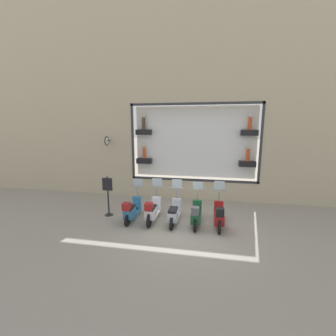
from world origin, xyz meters
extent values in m
plane|color=gray|center=(0.00, 0.00, 0.00)|extent=(120.00, 120.00, 0.00)
cube|color=tan|center=(3.60, 10.66, 5.26)|extent=(0.40, 14.68, 10.53)
cube|color=tan|center=(3.60, 0.00, 0.50)|extent=(0.40, 6.65, 1.00)
cube|color=tan|center=(3.60, 0.00, 7.77)|extent=(0.40, 6.65, 5.52)
cube|color=#2D2D33|center=(3.39, 0.00, 4.94)|extent=(0.04, 6.65, 0.12)
cube|color=#2D2D33|center=(3.39, 0.00, 1.06)|extent=(0.04, 6.65, 0.12)
cube|color=#2D2D33|center=(3.39, -3.26, 3.00)|extent=(0.04, 0.12, 4.00)
cube|color=#2D2D33|center=(3.39, 3.26, 3.00)|extent=(0.04, 0.12, 4.00)
cube|color=white|center=(3.95, 0.00, 3.00)|extent=(0.04, 6.41, 3.76)
cube|color=black|center=(3.73, -2.74, 3.52)|extent=(0.36, 0.82, 0.28)
cylinder|color=#CC4C23|center=(3.73, -2.74, 3.96)|extent=(0.17, 0.17, 0.61)
sphere|color=white|center=(3.73, -2.74, 4.38)|extent=(0.22, 0.22, 0.22)
cube|color=black|center=(3.73, 2.74, 3.52)|extent=(0.36, 0.82, 0.28)
cylinder|color=#47382D|center=(3.73, 2.74, 3.97)|extent=(0.17, 0.17, 0.63)
sphere|color=beige|center=(3.73, 2.74, 4.40)|extent=(0.23, 0.23, 0.23)
cube|color=black|center=(3.73, -2.74, 1.94)|extent=(0.36, 0.82, 0.28)
cylinder|color=#CC4C23|center=(3.73, -2.74, 2.39)|extent=(0.17, 0.17, 0.61)
sphere|color=beige|center=(3.73, -2.74, 2.80)|extent=(0.22, 0.22, 0.22)
cube|color=black|center=(3.73, 2.74, 1.94)|extent=(0.36, 0.82, 0.28)
cylinder|color=#CC4C23|center=(3.73, 2.74, 2.38)|extent=(0.16, 0.16, 0.59)
sphere|color=beige|center=(3.73, 2.74, 2.78)|extent=(0.21, 0.21, 0.21)
cylinder|color=black|center=(3.23, 4.59, 3.07)|extent=(0.35, 0.05, 0.05)
torus|color=black|center=(3.05, 4.59, 3.07)|extent=(0.50, 0.05, 0.50)
cylinder|color=white|center=(3.05, 4.59, 3.07)|extent=(0.41, 0.03, 0.41)
cylinder|color=black|center=(0.95, -1.27, 0.25)|extent=(0.51, 0.09, 0.51)
cylinder|color=black|center=(-0.34, -1.27, 0.25)|extent=(0.51, 0.09, 0.51)
cube|color=maroon|center=(0.31, -1.27, 0.24)|extent=(1.02, 0.38, 0.06)
cube|color=maroon|center=(-0.07, -1.27, 0.45)|extent=(0.61, 0.35, 0.36)
cube|color=black|center=(-0.07, -1.27, 0.68)|extent=(0.58, 0.31, 0.10)
cube|color=maroon|center=(0.85, -1.27, 0.55)|extent=(0.12, 0.37, 0.56)
cylinder|color=gray|center=(0.92, -1.27, 1.05)|extent=(0.20, 0.06, 0.45)
cylinder|color=gray|center=(0.99, -1.27, 1.26)|extent=(0.04, 0.60, 0.04)
cube|color=silver|center=(1.03, -1.27, 1.45)|extent=(0.09, 0.42, 0.38)
cube|color=black|center=(-0.39, -1.27, 0.84)|extent=(0.28, 0.28, 0.28)
cylinder|color=black|center=(0.96, -0.39, 0.24)|extent=(0.48, 0.09, 0.48)
cylinder|color=black|center=(-0.35, -0.39, 0.24)|extent=(0.48, 0.09, 0.48)
cube|color=#19512D|center=(0.31, -0.39, 0.23)|extent=(1.02, 0.39, 0.06)
cube|color=#19512D|center=(-0.07, -0.39, 0.44)|extent=(0.61, 0.35, 0.36)
cube|color=black|center=(-0.07, -0.39, 0.67)|extent=(0.58, 0.31, 0.10)
cube|color=#19512D|center=(0.85, -0.39, 0.54)|extent=(0.12, 0.37, 0.56)
cylinder|color=gray|center=(0.92, -0.39, 1.03)|extent=(0.20, 0.06, 0.45)
cylinder|color=gray|center=(0.99, -0.39, 1.25)|extent=(0.04, 0.60, 0.04)
cube|color=silver|center=(1.03, -0.39, 1.41)|extent=(0.08, 0.42, 0.32)
cube|color=#4C4C51|center=(-0.40, -0.39, 0.83)|extent=(0.28, 0.28, 0.28)
cylinder|color=black|center=(0.96, 0.49, 0.25)|extent=(0.49, 0.09, 0.49)
cylinder|color=black|center=(-0.35, 0.49, 0.25)|extent=(0.49, 0.09, 0.49)
cube|color=#B7BCC6|center=(0.31, 0.49, 0.23)|extent=(1.02, 0.39, 0.06)
cube|color=#B7BCC6|center=(-0.07, 0.49, 0.44)|extent=(0.61, 0.35, 0.36)
cube|color=black|center=(-0.07, 0.49, 0.67)|extent=(0.58, 0.31, 0.10)
cube|color=#B7BCC6|center=(0.85, 0.49, 0.54)|extent=(0.12, 0.37, 0.56)
cylinder|color=gray|center=(0.92, 0.49, 1.04)|extent=(0.20, 0.06, 0.45)
cylinder|color=gray|center=(0.99, 0.49, 1.25)|extent=(0.04, 0.60, 0.04)
cube|color=silver|center=(1.03, 0.49, 1.44)|extent=(0.10, 0.42, 0.38)
cylinder|color=black|center=(0.94, 1.37, 0.28)|extent=(0.56, 0.09, 0.56)
cylinder|color=black|center=(-0.32, 1.37, 0.28)|extent=(0.56, 0.09, 0.56)
cube|color=silver|center=(0.31, 1.37, 0.26)|extent=(1.02, 0.38, 0.06)
cube|color=silver|center=(-0.07, 1.37, 0.47)|extent=(0.61, 0.35, 0.36)
cube|color=black|center=(-0.07, 1.37, 0.70)|extent=(0.58, 0.31, 0.10)
cube|color=silver|center=(0.85, 1.37, 0.57)|extent=(0.12, 0.37, 0.56)
cylinder|color=gray|center=(0.92, 1.37, 1.07)|extent=(0.20, 0.06, 0.45)
cylinder|color=gray|center=(0.99, 1.37, 1.28)|extent=(0.04, 0.60, 0.04)
cube|color=silver|center=(1.03, 1.37, 1.46)|extent=(0.09, 0.42, 0.35)
cube|color=maroon|center=(-0.38, 1.37, 0.86)|extent=(0.28, 0.28, 0.28)
cylinder|color=black|center=(0.98, 2.25, 0.23)|extent=(0.45, 0.09, 0.45)
cylinder|color=black|center=(-0.36, 2.25, 0.23)|extent=(0.45, 0.09, 0.45)
cube|color=teal|center=(0.31, 2.25, 0.22)|extent=(1.02, 0.38, 0.06)
cube|color=teal|center=(-0.07, 2.25, 0.43)|extent=(0.61, 0.35, 0.36)
cube|color=black|center=(-0.07, 2.25, 0.66)|extent=(0.58, 0.31, 0.10)
cube|color=teal|center=(0.85, 2.25, 0.53)|extent=(0.12, 0.37, 0.56)
cylinder|color=gray|center=(0.92, 2.25, 1.02)|extent=(0.20, 0.06, 0.45)
cylinder|color=gray|center=(0.99, 2.25, 1.23)|extent=(0.04, 0.61, 0.04)
cube|color=silver|center=(1.03, 2.25, 1.41)|extent=(0.09, 0.42, 0.34)
cube|color=maroon|center=(-0.41, 2.25, 0.82)|extent=(0.28, 0.28, 0.28)
cylinder|color=#232326|center=(0.51, 3.43, 0.01)|extent=(0.36, 0.36, 0.02)
cylinder|color=#232326|center=(0.51, 3.43, 0.86)|extent=(0.07, 0.07, 1.73)
cube|color=black|center=(0.49, 3.43, 1.40)|extent=(0.03, 0.45, 0.55)
camera|label=1|loc=(-8.16, -0.83, 3.87)|focal=24.00mm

